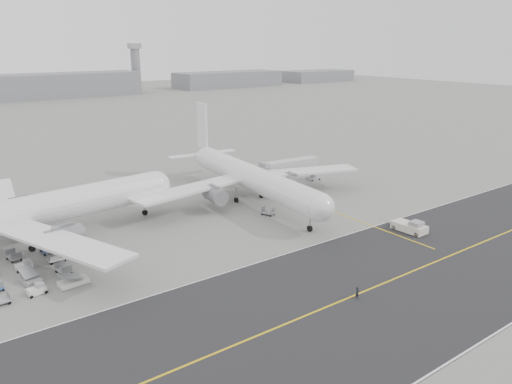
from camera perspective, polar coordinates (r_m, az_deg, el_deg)
ground at (r=76.03m, az=-3.15°, el=-8.22°), size 700.00×700.00×0.00m
taxiway at (r=66.48m, az=9.34°, el=-12.33°), size 220.00×59.00×0.03m
horizon_buildings at (r=326.57m, az=-24.52°, el=9.66°), size 520.00×28.00×28.00m
control_tower at (r=351.28m, az=-13.57°, el=13.75°), size 7.00×7.00×31.25m
airliner_a at (r=89.01m, az=-25.12°, el=-2.24°), size 55.42×54.55×19.14m
airliner_b at (r=103.79m, az=-0.74°, el=1.78°), size 51.87×52.64×18.16m
pushback_tug at (r=91.92m, az=17.21°, el=-3.83°), size 3.19×7.94×2.25m
jet_bridge at (r=116.82m, az=3.97°, el=2.90°), size 15.95×4.27×5.97m
gse_cluster at (r=79.27m, az=-26.37°, el=-8.98°), size 23.01×22.31×1.92m
stray_dolly at (r=96.55m, az=1.38°, el=-2.64°), size 2.28×2.77×1.47m
ground_crew_a at (r=67.41m, az=11.50°, el=-11.22°), size 0.65×0.47×1.67m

